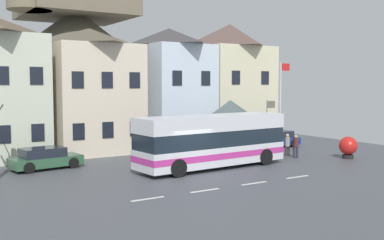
% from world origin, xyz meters
% --- Properties ---
extents(ground_plane, '(40.00, 60.00, 0.07)m').
position_xyz_m(ground_plane, '(0.00, -0.00, -0.03)').
color(ground_plane, '#494C53').
extents(townhouse_02, '(6.13, 6.53, 9.05)m').
position_xyz_m(townhouse_02, '(-1.48, 12.23, 4.52)').
color(townhouse_02, beige).
rests_on(townhouse_02, ground_plane).
extents(townhouse_03, '(5.10, 6.91, 9.49)m').
position_xyz_m(townhouse_03, '(5.28, 12.42, 4.74)').
color(townhouse_03, silver).
rests_on(townhouse_03, ground_plane).
extents(townhouse_04, '(6.14, 5.76, 10.15)m').
position_xyz_m(townhouse_04, '(11.01, 11.85, 5.08)').
color(townhouse_04, beige).
rests_on(townhouse_04, ground_plane).
extents(hilltop_castle, '(34.64, 34.64, 20.35)m').
position_xyz_m(hilltop_castle, '(3.15, 29.32, 7.17)').
color(hilltop_castle, '#676454').
rests_on(hilltop_castle, ground_plane).
extents(transit_bus, '(9.80, 3.15, 3.13)m').
position_xyz_m(transit_bus, '(2.20, 1.82, 1.58)').
color(transit_bus, silver).
rests_on(transit_bus, ground_plane).
extents(bus_shelter, '(3.60, 3.60, 3.86)m').
position_xyz_m(bus_shelter, '(6.46, 5.70, 3.11)').
color(bus_shelter, '#473D33').
rests_on(bus_shelter, ground_plane).
extents(parked_car_00, '(4.21, 2.26, 1.27)m').
position_xyz_m(parked_car_00, '(-6.34, 6.74, 0.63)').
color(parked_car_00, '#2F593C').
rests_on(parked_car_00, ground_plane).
extents(parked_car_01, '(4.08, 2.20, 1.27)m').
position_xyz_m(parked_car_01, '(11.76, 6.80, 0.63)').
color(parked_car_01, navy).
rests_on(parked_car_01, ground_plane).
extents(pedestrian_00, '(0.33, 0.33, 1.55)m').
position_xyz_m(pedestrian_00, '(9.13, 1.88, 0.85)').
color(pedestrian_00, '#2D2D38').
rests_on(pedestrian_00, ground_plane).
extents(pedestrian_01, '(0.34, 0.32, 1.54)m').
position_xyz_m(pedestrian_01, '(9.22, 2.78, 0.85)').
color(pedestrian_01, '#38332D').
rests_on(pedestrian_01, ground_plane).
extents(public_bench, '(1.44, 0.48, 0.87)m').
position_xyz_m(public_bench, '(8.10, 7.28, 0.47)').
color(public_bench, brown).
rests_on(public_bench, ground_plane).
extents(flagpole, '(0.95, 0.10, 6.65)m').
position_xyz_m(flagpole, '(11.54, 5.92, 3.87)').
color(flagpole, silver).
rests_on(flagpole, ground_plane).
extents(harbour_buoy, '(1.23, 1.23, 1.48)m').
position_xyz_m(harbour_buoy, '(11.92, -0.19, 0.81)').
color(harbour_buoy, black).
rests_on(harbour_buoy, ground_plane).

